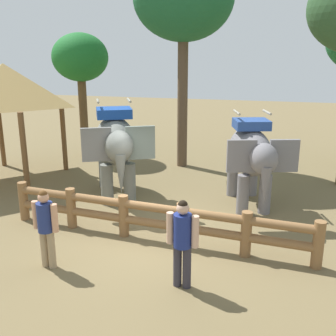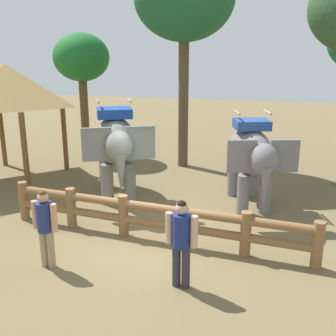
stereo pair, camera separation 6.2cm
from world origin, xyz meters
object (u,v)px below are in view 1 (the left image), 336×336
object	(u,v)px
elephant_near_left	(116,144)
elephant_center	(251,155)
thatched_shelter	(5,86)
tree_far_left	(80,60)
tourist_man_in_blue	(182,238)
tourist_woman_in_black	(46,224)
log_fence	(152,217)

from	to	relation	value
elephant_near_left	elephant_center	xyz separation A→B (m)	(4.05, 0.21, -0.13)
thatched_shelter	elephant_center	bearing A→B (deg)	-4.68
elephant_near_left	tree_far_left	xyz separation A→B (m)	(-3.36, 4.66, 2.38)
elephant_near_left	tourist_man_in_blue	world-z (taller)	elephant_near_left
elephant_near_left	thatched_shelter	xyz separation A→B (m)	(-4.33, 0.90, 1.58)
tourist_woman_in_black	elephant_near_left	bearing A→B (deg)	92.89
elephant_near_left	tree_far_left	bearing A→B (deg)	125.80
log_fence	tree_far_left	size ratio (longest dim) A/B	1.49
elephant_center	thatched_shelter	distance (m)	8.58
elephant_center	thatched_shelter	world-z (taller)	thatched_shelter
log_fence	elephant_near_left	xyz separation A→B (m)	(-1.96, 2.67, 1.08)
elephant_near_left	elephant_center	distance (m)	4.05
tree_far_left	tourist_woman_in_black	bearing A→B (deg)	-68.45
elephant_near_left	log_fence	bearing A→B (deg)	-53.73
log_fence	elephant_near_left	size ratio (longest dim) A/B	2.17
log_fence	tourist_man_in_blue	world-z (taller)	tourist_man_in_blue
elephant_near_left	elephant_center	world-z (taller)	elephant_near_left
elephant_center	tourist_woman_in_black	xyz separation A→B (m)	(-3.82, -4.63, -0.57)
thatched_shelter	tree_far_left	size ratio (longest dim) A/B	0.78
log_fence	elephant_near_left	world-z (taller)	elephant_near_left
elephant_center	tree_far_left	world-z (taller)	tree_far_left
tourist_man_in_blue	tree_far_left	world-z (taller)	tree_far_left
tourist_man_in_blue	tree_far_left	size ratio (longest dim) A/B	0.35
elephant_center	thatched_shelter	size ratio (longest dim) A/B	0.83
thatched_shelter	elephant_near_left	bearing A→B (deg)	-11.69
elephant_near_left	tourist_woman_in_black	world-z (taller)	elephant_near_left
tourist_woman_in_black	thatched_shelter	size ratio (longest dim) A/B	0.43
thatched_shelter	tree_far_left	world-z (taller)	tree_far_left
log_fence	elephant_near_left	bearing A→B (deg)	126.27
log_fence	tourist_woman_in_black	size ratio (longest dim) A/B	4.49
tourist_man_in_blue	elephant_near_left	bearing A→B (deg)	125.05
log_fence	tourist_woman_in_black	xyz separation A→B (m)	(-1.74, -1.75, 0.38)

